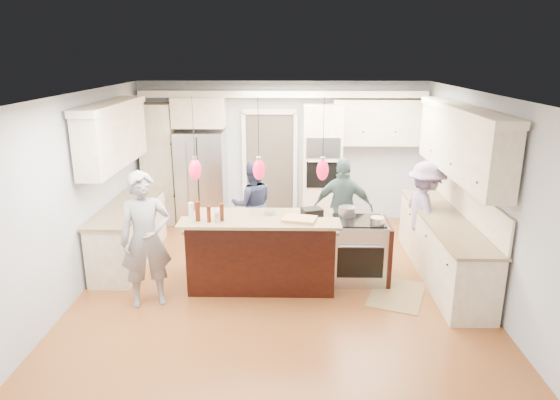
# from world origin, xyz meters

# --- Properties ---
(ground_plane) EXTENTS (6.00, 6.00, 0.00)m
(ground_plane) POSITION_xyz_m (0.00, 0.00, 0.00)
(ground_plane) COLOR #AA662E
(ground_plane) RESTS_ON ground
(room_shell) EXTENTS (5.54, 6.04, 2.72)m
(room_shell) POSITION_xyz_m (0.00, 0.00, 1.82)
(room_shell) COLOR #B2BCC6
(room_shell) RESTS_ON ground
(refrigerator) EXTENTS (0.90, 0.70, 1.80)m
(refrigerator) POSITION_xyz_m (-1.55, 2.64, 0.90)
(refrigerator) COLOR #B7B7BC
(refrigerator) RESTS_ON ground
(oven_column) EXTENTS (0.72, 0.69, 2.30)m
(oven_column) POSITION_xyz_m (0.75, 2.67, 1.15)
(oven_column) COLOR #FBEECB
(oven_column) RESTS_ON ground
(back_upper_cabinets) EXTENTS (5.30, 0.61, 2.54)m
(back_upper_cabinets) POSITION_xyz_m (-0.75, 2.76, 1.67)
(back_upper_cabinets) COLOR #FBEECB
(back_upper_cabinets) RESTS_ON ground
(right_counter_run) EXTENTS (0.64, 3.10, 2.51)m
(right_counter_run) POSITION_xyz_m (2.44, 0.30, 1.06)
(right_counter_run) COLOR #FBEECB
(right_counter_run) RESTS_ON ground
(left_cabinets) EXTENTS (0.64, 2.30, 2.51)m
(left_cabinets) POSITION_xyz_m (-2.44, 0.80, 1.06)
(left_cabinets) COLOR #FBEECB
(left_cabinets) RESTS_ON ground
(kitchen_island) EXTENTS (2.10, 1.46, 1.12)m
(kitchen_island) POSITION_xyz_m (-0.25, 0.07, 0.48)
(kitchen_island) COLOR black
(kitchen_island) RESTS_ON ground
(island_range) EXTENTS (0.82, 0.71, 0.92)m
(island_range) POSITION_xyz_m (1.16, 0.15, 0.46)
(island_range) COLOR #B7B7BC
(island_range) RESTS_ON ground
(pendant_lights) EXTENTS (1.75, 0.15, 1.03)m
(pendant_lights) POSITION_xyz_m (-0.25, -0.51, 1.80)
(pendant_lights) COLOR black
(pendant_lights) RESTS_ON ground
(person_bar_end) EXTENTS (0.76, 0.62, 1.80)m
(person_bar_end) POSITION_xyz_m (-1.71, -0.63, 0.90)
(person_bar_end) COLOR gray
(person_bar_end) RESTS_ON ground
(person_far_left) EXTENTS (0.81, 0.69, 1.48)m
(person_far_left) POSITION_xyz_m (-0.49, 1.45, 0.74)
(person_far_left) COLOR #282F4E
(person_far_left) RESTS_ON ground
(person_far_right) EXTENTS (0.99, 0.51, 1.62)m
(person_far_right) POSITION_xyz_m (1.00, 1.04, 0.81)
(person_far_right) COLOR #435E5E
(person_far_right) RESTS_ON ground
(person_range_side) EXTENTS (0.77, 1.13, 1.62)m
(person_range_side) POSITION_xyz_m (2.25, 0.83, 0.81)
(person_range_side) COLOR gray
(person_range_side) RESTS_ON ground
(floor_rug) EXTENTS (0.99, 1.18, 0.01)m
(floor_rug) POSITION_xyz_m (1.63, -0.35, 0.01)
(floor_rug) COLOR olive
(floor_rug) RESTS_ON ground
(water_bottle) EXTENTS (0.08, 0.08, 0.27)m
(water_bottle) POSITION_xyz_m (-1.11, -0.61, 1.26)
(water_bottle) COLOR silver
(water_bottle) RESTS_ON kitchen_island
(beer_bottle_a) EXTENTS (0.07, 0.07, 0.26)m
(beer_bottle_a) POSITION_xyz_m (-1.05, -0.52, 1.25)
(beer_bottle_a) COLOR #46190C
(beer_bottle_a) RESTS_ON kitchen_island
(beer_bottle_b) EXTENTS (0.06, 0.06, 0.22)m
(beer_bottle_b) POSITION_xyz_m (-0.90, -0.56, 1.23)
(beer_bottle_b) COLOR #46190C
(beer_bottle_b) RESTS_ON kitchen_island
(beer_bottle_c) EXTENTS (0.06, 0.06, 0.23)m
(beer_bottle_c) POSITION_xyz_m (-0.74, -0.50, 1.24)
(beer_bottle_c) COLOR #46190C
(beer_bottle_c) RESTS_ON kitchen_island
(drink_can) EXTENTS (0.09, 0.09, 0.13)m
(drink_can) POSITION_xyz_m (-0.78, -0.58, 1.19)
(drink_can) COLOR #B7B7BC
(drink_can) RESTS_ON kitchen_island
(cutting_board) EXTENTS (0.48, 0.39, 0.03)m
(cutting_board) POSITION_xyz_m (0.27, -0.47, 1.14)
(cutting_board) COLOR tan
(cutting_board) RESTS_ON kitchen_island
(pot_large) EXTENTS (0.24, 0.24, 0.14)m
(pot_large) POSITION_xyz_m (0.98, 0.32, 0.99)
(pot_large) COLOR #B7B7BC
(pot_large) RESTS_ON island_range
(pot_small) EXTENTS (0.20, 0.20, 0.10)m
(pot_small) POSITION_xyz_m (1.36, -0.03, 0.97)
(pot_small) COLOR #B7B7BC
(pot_small) RESTS_ON island_range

